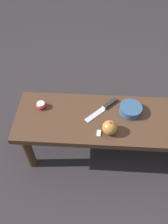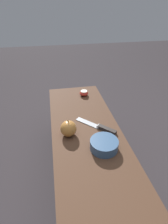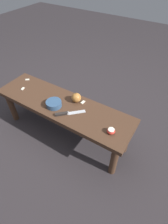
{
  "view_description": "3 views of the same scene",
  "coord_description": "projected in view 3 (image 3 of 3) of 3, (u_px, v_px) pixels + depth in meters",
  "views": [
    {
      "loc": [
        -0.19,
        -0.8,
        1.45
      ],
      "look_at": [
        -0.24,
        0.01,
        0.44
      ],
      "focal_mm": 35.0,
      "sensor_mm": 36.0,
      "label": 1
    },
    {
      "loc": [
        0.62,
        -0.15,
        1.02
      ],
      "look_at": [
        -0.24,
        0.01,
        0.44
      ],
      "focal_mm": 28.0,
      "sensor_mm": 36.0,
      "label": 2
    },
    {
      "loc": [
        -0.78,
        0.87,
        1.43
      ],
      "look_at": [
        -0.24,
        0.01,
        0.44
      ],
      "focal_mm": 28.0,
      "sensor_mm": 36.0,
      "label": 3
    }
  ],
  "objects": [
    {
      "name": "apple_whole",
      "position": [
        76.0,
        98.0,
        1.53
      ],
      "size": [
        0.08,
        0.08,
        0.1
      ],
      "color": "#B27233",
      "rests_on": "wooden_bench"
    },
    {
      "name": "knife",
      "position": [
        66.0,
        113.0,
        1.44
      ],
      "size": [
        0.2,
        0.2,
        0.02
      ],
      "rotation": [
        0.0,
        0.0,
        -2.37
      ],
      "color": "#B7BABF",
      "rests_on": "wooden_bench"
    },
    {
      "name": "bowl",
      "position": [
        54.0,
        104.0,
        1.5
      ],
      "size": [
        0.13,
        0.13,
        0.05
      ],
      "color": "#335175",
      "rests_on": "wooden_bench"
    },
    {
      "name": "apple_cut",
      "position": [
        111.0,
        131.0,
        1.29
      ],
      "size": [
        0.06,
        0.06,
        0.04
      ],
      "color": "red",
      "rests_on": "wooden_bench"
    },
    {
      "name": "ground_plane",
      "position": [
        65.0,
        133.0,
        1.82
      ],
      "size": [
        8.0,
        8.0,
        0.0
      ],
      "primitive_type": "plane",
      "color": "#2D282B"
    },
    {
      "name": "wooden_bench",
      "position": [
        63.0,
        109.0,
        1.58
      ],
      "size": [
        1.3,
        0.38,
        0.4
      ],
      "color": "#472D1E",
      "rests_on": "ground_plane"
    },
    {
      "name": "apple_slice_near_bowl",
      "position": [
        83.0,
        102.0,
        1.55
      ],
      "size": [
        0.03,
        0.04,
        0.01
      ],
      "color": "white",
      "rests_on": "wooden_bench"
    },
    {
      "name": "apple_slice_near_knife",
      "position": [
        23.0,
        89.0,
        1.69
      ],
      "size": [
        0.03,
        0.04,
        0.01
      ],
      "color": "white",
      "rests_on": "wooden_bench"
    },
    {
      "name": "apple_slice_center",
      "position": [
        27.0,
        80.0,
        1.8
      ],
      "size": [
        0.04,
        0.04,
        0.01
      ],
      "color": "white",
      "rests_on": "wooden_bench"
    }
  ]
}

